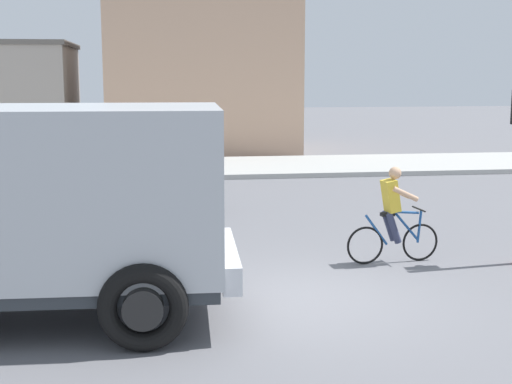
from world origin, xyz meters
The scene contains 6 objects.
ground_plane centered at (0.00, 0.00, 0.00)m, with size 120.00×120.00×0.00m, color slate.
sidewalk_far centered at (0.00, 14.69, 0.08)m, with size 80.00×5.00×0.16m, color #ADADA8.
truck_foreground centered at (-3.95, -0.53, 1.67)m, with size 5.52×3.02×2.90m.
cyclist centered at (1.91, 1.71, 0.86)m, with size 1.73×0.51×1.72m.
car_red_near centered at (-3.34, 7.38, 0.82)m, with size 4.26×2.46×1.60m.
building_mid_block centered at (-0.15, 21.63, 3.35)m, with size 8.06×6.76×6.69m.
Camera 1 is at (-2.26, -10.31, 3.33)m, focal length 50.69 mm.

